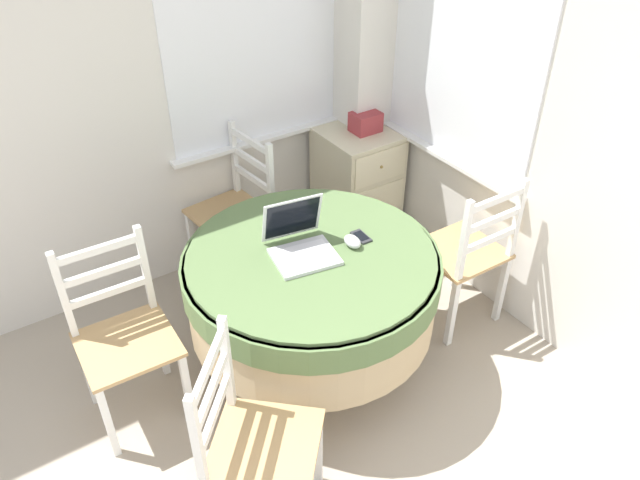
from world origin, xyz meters
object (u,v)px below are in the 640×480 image
(corner_cabinet, at_px, (357,184))
(laptop, at_px, (300,243))
(dining_chair_near_back_window, at_px, (236,211))
(round_dining_table, at_px, (311,282))
(dining_chair_left_flank, at_px, (124,338))
(cell_phone, at_px, (361,237))
(computer_mouse, at_px, (352,241))
(dining_chair_camera_near, at_px, (253,446))
(storage_box, at_px, (366,122))
(dining_chair_near_right_window, at_px, (466,254))

(corner_cabinet, bearing_deg, laptop, -139.19)
(laptop, height_order, dining_chair_near_back_window, laptop)
(round_dining_table, relative_size, dining_chair_left_flank, 1.33)
(cell_phone, relative_size, dining_chair_left_flank, 0.12)
(round_dining_table, xyz_separation_m, computer_mouse, (0.20, -0.06, 0.20))
(round_dining_table, height_order, dining_chair_camera_near, dining_chair_camera_near)
(round_dining_table, bearing_deg, dining_chair_left_flank, 165.19)
(computer_mouse, height_order, dining_chair_camera_near, dining_chair_camera_near)
(dining_chair_camera_near, bearing_deg, dining_chair_near_back_window, 64.94)
(corner_cabinet, bearing_deg, cell_phone, -125.83)
(corner_cabinet, distance_m, storage_box, 0.45)
(round_dining_table, relative_size, storage_box, 7.10)
(laptop, distance_m, dining_chair_near_back_window, 0.93)
(cell_phone, bearing_deg, dining_chair_left_flank, 167.48)
(laptop, bearing_deg, dining_chair_near_back_window, 84.72)
(round_dining_table, bearing_deg, dining_chair_near_right_window, -11.05)
(dining_chair_near_back_window, bearing_deg, cell_phone, -76.00)
(computer_mouse, height_order, cell_phone, computer_mouse)
(computer_mouse, distance_m, dining_chair_near_back_window, 1.02)
(dining_chair_camera_near, relative_size, storage_box, 5.33)
(dining_chair_near_back_window, bearing_deg, dining_chair_camera_near, -115.06)
(laptop, height_order, dining_chair_near_right_window, laptop)
(round_dining_table, xyz_separation_m, laptop, (-0.04, 0.04, 0.23))
(storage_box, bearing_deg, round_dining_table, -138.44)
(dining_chair_near_back_window, xyz_separation_m, corner_cabinet, (0.88, -0.04, -0.08))
(cell_phone, height_order, dining_chair_near_back_window, dining_chair_near_back_window)
(dining_chair_camera_near, height_order, storage_box, dining_chair_camera_near)
(storage_box, bearing_deg, dining_chair_camera_near, -137.99)
(computer_mouse, height_order, dining_chair_near_right_window, dining_chair_near_right_window)
(dining_chair_near_back_window, bearing_deg, laptop, -95.28)
(computer_mouse, bearing_deg, cell_phone, 22.84)
(dining_chair_camera_near, xyz_separation_m, corner_cabinet, (1.59, 1.48, -0.08))
(storage_box, bearing_deg, cell_phone, -127.87)
(computer_mouse, relative_size, dining_chair_near_back_window, 0.11)
(cell_phone, distance_m, corner_cabinet, 1.15)
(dining_chair_near_right_window, relative_size, storage_box, 5.33)
(dining_chair_near_right_window, height_order, storage_box, dining_chair_near_right_window)
(dining_chair_near_right_window, relative_size, dining_chair_camera_near, 1.00)
(cell_phone, height_order, dining_chair_camera_near, dining_chair_camera_near)
(cell_phone, bearing_deg, dining_chair_camera_near, -148.01)
(laptop, xyz_separation_m, dining_chair_left_flank, (-0.85, 0.19, -0.32))
(dining_chair_near_right_window, bearing_deg, cell_phone, 166.29)
(cell_phone, distance_m, dining_chair_left_flank, 1.22)
(laptop, relative_size, dining_chair_near_right_window, 0.38)
(dining_chair_near_back_window, distance_m, storage_box, 0.99)
(cell_phone, xyz_separation_m, corner_cabinet, (0.64, 0.89, -0.35))
(dining_chair_left_flank, bearing_deg, dining_chair_near_back_window, 36.06)
(round_dining_table, height_order, dining_chair_left_flank, dining_chair_left_flank)
(computer_mouse, height_order, dining_chair_near_back_window, dining_chair_near_back_window)
(computer_mouse, relative_size, dining_chair_near_right_window, 0.11)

